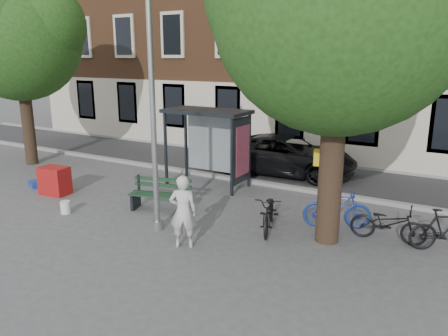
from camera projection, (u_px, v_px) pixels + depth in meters
ground at (158, 229)px, 11.29m from camera, size 90.00×90.00×0.00m
road at (270, 170)px, 17.15m from camera, size 40.00×4.00×0.01m
curb_near at (246, 181)px, 15.46m from camera, size 40.00×0.25×0.12m
curb_far at (289, 158)px, 18.81m from camera, size 40.00×0.25×0.12m
lamppost at (153, 122)px, 10.59m from camera, size 0.28×0.35×6.11m
tree_left at (15, 33)px, 16.78m from camera, size 5.18×4.86×7.40m
bus_shelter at (219, 131)px, 14.54m from camera, size 2.85×1.45×2.62m
painter at (183, 212)px, 10.05m from camera, size 0.75×0.66×1.73m
bench at (160, 196)px, 12.61m from camera, size 1.85×1.03×0.91m
bike_a at (388, 223)px, 10.44m from camera, size 1.79×0.72×0.92m
bike_b at (337, 209)px, 11.27m from camera, size 1.80×1.10×1.05m
bike_c at (270, 212)px, 11.13m from camera, size 1.21×1.97×0.98m
bike_d at (446, 230)px, 9.95m from camera, size 1.69×1.22×1.00m
car_dark at (286, 155)px, 16.46m from camera, size 5.40×2.78×1.46m
red_stand at (55, 181)px, 14.05m from camera, size 0.95×0.69×0.90m
blue_crate at (36, 184)px, 14.93m from camera, size 0.66×0.58×0.20m
bucket_b at (66, 207)px, 12.38m from camera, size 0.30×0.30×0.36m
bucket_c at (63, 185)px, 14.51m from camera, size 0.35×0.35×0.36m
notice_sign at (320, 169)px, 11.31m from camera, size 0.35×0.09×2.03m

